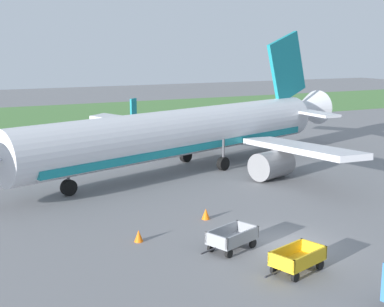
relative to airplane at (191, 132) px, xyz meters
name	(u,v)px	position (x,y,z in m)	size (l,w,h in m)	color
ground_plane	(286,244)	(-3.25, -17.48, -3.05)	(220.00, 220.00, 0.00)	slate
grass_strip	(50,116)	(-3.25, 39.50, -3.02)	(220.00, 28.00, 0.06)	#518442
airplane	(191,132)	(0.00, 0.00, 0.00)	(36.79, 29.90, 11.34)	silver
baggage_cart_nearest	(297,259)	(-4.91, -20.55, -2.45)	(3.61, 2.07, 1.07)	gold
baggage_cart_second_in_row	(232,238)	(-6.16, -16.96, -2.45)	(3.59, 2.18, 1.07)	gray
traffic_cone_near_plane	(139,236)	(-9.90, -13.85, -2.75)	(0.47, 0.47, 0.62)	orange
traffic_cone_mid_apron	(206,214)	(-5.07, -12.13, -2.73)	(0.48, 0.48, 0.64)	orange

